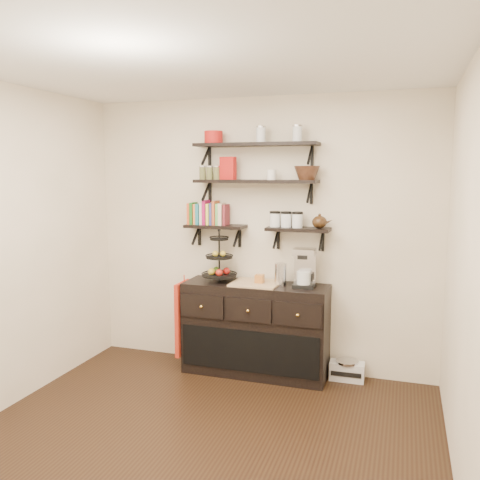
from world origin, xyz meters
name	(u,v)px	position (x,y,z in m)	size (l,w,h in m)	color
floor	(191,452)	(0.00, 0.00, 0.00)	(3.50, 3.50, 0.00)	black
ceiling	(185,58)	(0.00, 0.00, 2.70)	(3.50, 3.50, 0.02)	white
back_wall	(259,235)	(0.00, 1.75, 1.35)	(3.50, 0.02, 2.70)	white
right_wall	(470,283)	(1.75, 0.00, 1.35)	(0.02, 3.50, 2.70)	white
shelf_top	(256,145)	(0.00, 1.62, 2.23)	(1.20, 0.27, 0.23)	black
shelf_mid	(256,182)	(0.00, 1.62, 1.88)	(1.20, 0.27, 0.23)	black
shelf_low_left	(216,227)	(-0.42, 1.63, 1.43)	(0.60, 0.25, 0.23)	black
shelf_low_right	(298,230)	(0.42, 1.63, 1.43)	(0.60, 0.25, 0.23)	black
cookbooks	(211,213)	(-0.47, 1.63, 1.57)	(0.43, 0.15, 0.26)	#D65123
glass_canisters	(286,220)	(0.30, 1.63, 1.51)	(0.32, 0.10, 0.13)	silver
sideboard	(256,329)	(0.03, 1.51, 0.45)	(1.40, 0.50, 0.92)	black
fruit_stand	(220,264)	(-0.34, 1.52, 1.07)	(0.34, 0.34, 0.50)	black
candle	(260,279)	(0.07, 1.51, 0.96)	(0.08, 0.08, 0.08)	#A76226
coffee_maker	(305,269)	(0.50, 1.54, 1.08)	(0.21, 0.20, 0.37)	black
thermal_carafe	(281,275)	(0.28, 1.49, 1.01)	(0.11, 0.11, 0.22)	silver
apron	(183,318)	(-0.70, 1.41, 0.52)	(0.04, 0.31, 0.73)	#AE2712
radio	(347,370)	(0.91, 1.62, 0.10)	(0.33, 0.22, 0.19)	silver
recipe_box	(228,168)	(-0.28, 1.61, 2.01)	(0.16, 0.06, 0.22)	#AE1713
walnut_bowl	(307,173)	(0.50, 1.61, 1.96)	(0.24, 0.24, 0.13)	black
ramekins	(272,175)	(0.16, 1.61, 1.95)	(0.09, 0.09, 0.10)	white
teapot	(319,221)	(0.62, 1.63, 1.52)	(0.19, 0.14, 0.14)	#35200F
red_pot	(214,137)	(-0.43, 1.61, 2.31)	(0.18, 0.18, 0.12)	#AE1713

